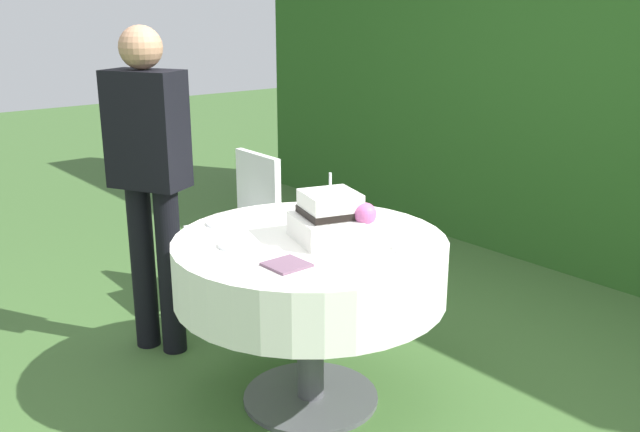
{
  "coord_description": "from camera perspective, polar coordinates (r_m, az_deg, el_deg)",
  "views": [
    {
      "loc": [
        2.15,
        -1.72,
        1.68
      ],
      "look_at": [
        0.03,
        0.03,
        0.85
      ],
      "focal_mm": 39.26,
      "sensor_mm": 36.0,
      "label": 1
    }
  ],
  "objects": [
    {
      "name": "foliage_hedge",
      "position": [
        4.74,
        23.65,
        9.79
      ],
      "size": [
        6.59,
        0.49,
        2.44
      ],
      "primitive_type": "cube",
      "color": "#28561E",
      "rests_on": "ground_plane"
    },
    {
      "name": "napkin_stack",
      "position": [
        2.61,
        -2.74,
        -3.98
      ],
      "size": [
        0.15,
        0.15,
        0.01
      ],
      "primitive_type": "cube",
      "rotation": [
        0.0,
        0.0,
        0.01
      ],
      "color": "#6B4C60",
      "rests_on": "cake_table"
    },
    {
      "name": "ground_plane",
      "position": [
        3.22,
        -0.76,
        -14.65
      ],
      "size": [
        20.0,
        20.0,
        0.0
      ],
      "primitive_type": "plane",
      "color": "#3D602D"
    },
    {
      "name": "wedding_cake",
      "position": [
        2.86,
        0.98,
        -0.18
      ],
      "size": [
        0.35,
        0.35,
        0.28
      ],
      "color": "white",
      "rests_on": "cake_table"
    },
    {
      "name": "serving_plate_far",
      "position": [
        3.12,
        -8.04,
        -0.59
      ],
      "size": [
        0.13,
        0.13,
        0.01
      ],
      "primitive_type": "cylinder",
      "color": "white",
      "rests_on": "cake_table"
    },
    {
      "name": "serving_plate_near",
      "position": [
        3.23,
        2.35,
        0.19
      ],
      "size": [
        0.14,
        0.14,
        0.01
      ],
      "primitive_type": "cylinder",
      "color": "white",
      "rests_on": "cake_table"
    },
    {
      "name": "cake_table",
      "position": [
        2.95,
        -0.81,
        -4.31
      ],
      "size": [
        1.15,
        1.15,
        0.75
      ],
      "color": "#4C4C51",
      "rests_on": "ground_plane"
    },
    {
      "name": "serving_plate_right",
      "position": [
        2.8,
        7.44,
        -2.61
      ],
      "size": [
        0.15,
        0.15,
        0.01
      ],
      "primitive_type": "cylinder",
      "color": "white",
      "rests_on": "cake_table"
    },
    {
      "name": "garden_chair",
      "position": [
        3.96,
        -6.23,
        -0.06
      ],
      "size": [
        0.41,
        0.41,
        0.89
      ],
      "color": "white",
      "rests_on": "ground_plane"
    },
    {
      "name": "standing_person",
      "position": [
        3.43,
        -13.73,
        3.63
      ],
      "size": [
        0.41,
        0.35,
        1.6
      ],
      "color": "black",
      "rests_on": "ground_plane"
    },
    {
      "name": "serving_plate_left",
      "position": [
        2.83,
        -6.81,
        -2.34
      ],
      "size": [
        0.15,
        0.15,
        0.01
      ],
      "primitive_type": "cylinder",
      "color": "white",
      "rests_on": "cake_table"
    }
  ]
}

